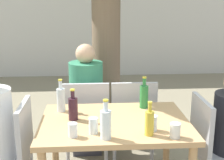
# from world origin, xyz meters

# --- Properties ---
(cafe_building_wall) EXTENTS (10.00, 0.08, 2.80)m
(cafe_building_wall) POSITION_xyz_m (0.00, 4.48, 1.40)
(cafe_building_wall) COLOR beige
(cafe_building_wall) RESTS_ON ground_plane
(dining_table_front) EXTENTS (1.16, 0.83, 0.73)m
(dining_table_front) POSITION_xyz_m (0.00, 0.00, 0.64)
(dining_table_front) COLOR tan
(dining_table_front) RESTS_ON ground_plane
(patio_chair_0) EXTENTS (0.44, 0.44, 0.89)m
(patio_chair_0) POSITION_xyz_m (-0.81, 0.00, 0.50)
(patio_chair_0) COLOR #B2B2B7
(patio_chair_0) RESTS_ON ground_plane
(patio_chair_1) EXTENTS (0.44, 0.44, 0.89)m
(patio_chair_1) POSITION_xyz_m (0.81, 0.00, 0.50)
(patio_chair_1) COLOR #B2B2B7
(patio_chair_1) RESTS_ON ground_plane
(patio_chair_2) EXTENTS (0.44, 0.44, 0.89)m
(patio_chair_2) POSITION_xyz_m (-0.23, 0.65, 0.50)
(patio_chair_2) COLOR #B2B2B7
(patio_chair_2) RESTS_ON ground_plane
(patio_chair_3) EXTENTS (0.44, 0.44, 0.89)m
(patio_chair_3) POSITION_xyz_m (0.23, 0.65, 0.50)
(patio_chair_3) COLOR #B2B2B7
(patio_chair_3) RESTS_ON ground_plane
(person_seated_2) EXTENTS (0.34, 0.57, 1.23)m
(person_seated_2) POSITION_xyz_m (-0.23, 0.88, 0.55)
(person_seated_2) COLOR #383842
(person_seated_2) RESTS_ON ground_plane
(wine_bottle_0) EXTENTS (0.07, 0.07, 0.25)m
(wine_bottle_0) POSITION_xyz_m (-0.32, 0.04, 0.83)
(wine_bottle_0) COLOR #331923
(wine_bottle_0) RESTS_ON dining_table_front
(water_bottle_1) EXTENTS (0.07, 0.07, 0.28)m
(water_bottle_1) POSITION_xyz_m (-0.43, 0.24, 0.84)
(water_bottle_1) COLOR silver
(water_bottle_1) RESTS_ON dining_table_front
(green_bottle_2) EXTENTS (0.07, 0.07, 0.28)m
(green_bottle_2) POSITION_xyz_m (0.28, 0.28, 0.84)
(green_bottle_2) COLOR #287A38
(green_bottle_2) RESTS_ON dining_table_front
(oil_cruet_3) EXTENTS (0.06, 0.06, 0.25)m
(oil_cruet_3) POSITION_xyz_m (0.22, -0.28, 0.83)
(oil_cruet_3) COLOR gold
(oil_cruet_3) RESTS_ON dining_table_front
(water_bottle_4) EXTENTS (0.08, 0.08, 0.28)m
(water_bottle_4) POSITION_xyz_m (-0.08, -0.32, 0.84)
(water_bottle_4) COLOR silver
(water_bottle_4) RESTS_ON dining_table_front
(drinking_glass_0) EXTENTS (0.06, 0.06, 0.10)m
(drinking_glass_0) POSITION_xyz_m (-0.31, -0.27, 0.78)
(drinking_glass_0) COLOR white
(drinking_glass_0) RESTS_ON dining_table_front
(drinking_glass_1) EXTENTS (0.07, 0.07, 0.11)m
(drinking_glass_1) POSITION_xyz_m (0.25, -0.21, 0.79)
(drinking_glass_1) COLOR silver
(drinking_glass_1) RESTS_ON dining_table_front
(drinking_glass_2) EXTENTS (0.07, 0.07, 0.11)m
(drinking_glass_2) POSITION_xyz_m (-0.17, -0.22, 0.79)
(drinking_glass_2) COLOR silver
(drinking_glass_2) RESTS_ON dining_table_front
(drinking_glass_3) EXTENTS (0.07, 0.07, 0.10)m
(drinking_glass_3) POSITION_xyz_m (0.39, -0.33, 0.79)
(drinking_glass_3) COLOR silver
(drinking_glass_3) RESTS_ON dining_table_front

